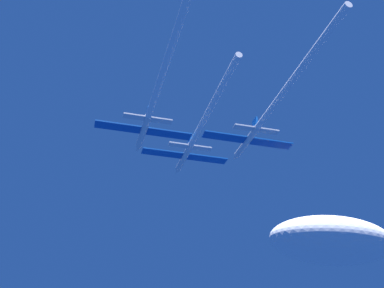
# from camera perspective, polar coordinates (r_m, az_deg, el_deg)

# --- Properties ---
(jet_lead) EXTENTS (17.32, 39.25, 2.87)m
(jet_lead) POSITION_cam_1_polar(r_m,az_deg,el_deg) (82.45, 0.52, 1.15)
(jet_lead) COLOR silver
(jet_left_wing) EXTENTS (17.32, 43.57, 2.87)m
(jet_left_wing) POSITION_cam_1_polar(r_m,az_deg,el_deg) (71.94, -4.80, 5.87)
(jet_left_wing) COLOR silver
(jet_right_wing) EXTENTS (17.32, 42.03, 2.87)m
(jet_right_wing) POSITION_cam_1_polar(r_m,az_deg,el_deg) (76.44, 9.73, 3.99)
(jet_right_wing) COLOR silver
(cloud_wispy) EXTENTS (31.92, 17.56, 11.17)m
(cloud_wispy) POSITION_cam_1_polar(r_m,az_deg,el_deg) (115.07, 17.43, -11.73)
(cloud_wispy) COLOR white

